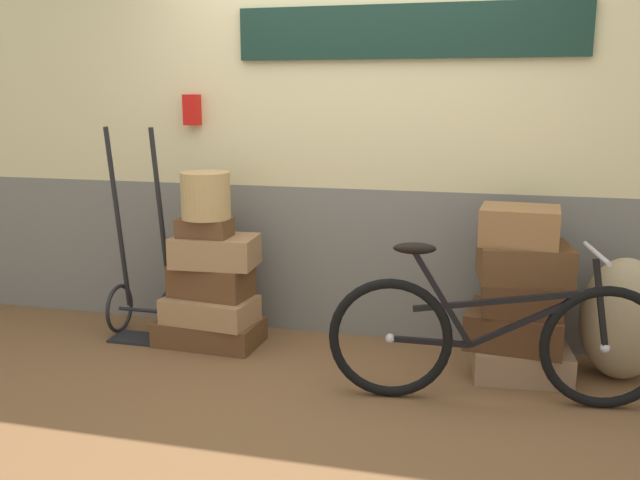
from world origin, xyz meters
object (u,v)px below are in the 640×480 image
Objects in this scene: suitcase_7 at (521,296)px; luggage_trolley at (142,291)px; suitcase_2 at (211,281)px; bicycle at (494,339)px; suitcase_1 at (210,310)px; suitcase_0 at (210,332)px; suitcase_9 at (520,225)px; wicker_basket at (206,195)px; burlap_sack at (623,319)px; suitcase_4 at (205,228)px; suitcase_5 at (520,359)px; suitcase_8 at (524,261)px; suitcase_6 at (515,327)px; suitcase_3 at (215,251)px.

luggage_trolley reaches higher than suitcase_7.
bicycle is (1.77, -0.46, -0.07)m from suitcase_2.
suitcase_2 is at bearing 102.40° from suitcase_1.
luggage_trolley is (-0.49, 0.04, 0.23)m from suitcase_0.
luggage_trolley is (-2.38, 0.03, -0.56)m from suitcase_9.
suitcase_0 is 2.14× the size of wicker_basket.
suitcase_4 is at bearing -178.18° from burlap_sack.
suitcase_9 reaches higher than burlap_sack.
suitcase_8 is (-0.01, 0.01, 0.58)m from suitcase_5.
suitcase_2 is 2.47m from burlap_sack.
suitcase_7 is 0.25× the size of bicycle.
suitcase_9 is (1.88, -0.01, 0.45)m from suitcase_2.
luggage_trolley reaches higher than suitcase_0.
wicker_basket is 0.83m from luggage_trolley.
suitcase_6 is 1.26× the size of suitcase_9.
suitcase_3 is at bearing 172.98° from suitcase_8.
burlap_sack is (0.56, 0.10, -0.12)m from suitcase_7.
suitcase_8 is (1.93, 0.02, -0.10)m from suitcase_4.
suitcase_4 is 1.90m from suitcase_9.
suitcase_3 is 1.61× the size of suitcase_4.
suitcase_7 reaches higher than suitcase_6.
suitcase_5 is at bearing 52.17° from suitcase_7.
suitcase_5 is at bearing 70.65° from bicycle.
wicker_basket is 1.93m from bicycle.
burlap_sack is at bearing -2.46° from suitcase_3.
luggage_trolley is 1.97× the size of burlap_sack.
suitcase_4 is 1.89m from bicycle.
wicker_basket reaches higher than suitcase_3.
suitcase_0 is at bearing -4.95° from luggage_trolley.
suitcase_1 is at bearing 175.08° from suitcase_5.
suitcase_8 is (1.92, 0.01, 0.59)m from suitcase_0.
suitcase_9 is at bearing 7.50° from suitcase_1.
suitcase_9 is 1.89m from wicker_basket.
suitcase_4 is 0.76× the size of suitcase_9.
suitcase_9 reaches higher than bicycle.
suitcase_0 is 0.54m from luggage_trolley.
burlap_sack is at bearing 1.65° from suitcase_4.
wicker_basket is (-1.93, -0.00, 0.88)m from suitcase_5.
suitcase_7 is at bearing -43.12° from suitcase_6.
suitcase_2 is at bearing -174.89° from suitcase_6.
suitcase_9 reaches higher than suitcase_5.
suitcase_2 is 0.35m from suitcase_4.
suitcase_2 is at bearing 173.10° from suitcase_8.
suitcase_0 is 0.34m from suitcase_2.
suitcase_5 is at bearing 18.30° from suitcase_6.
suitcase_4 is 0.65× the size of suitcase_8.
suitcase_5 is at bearing -172.43° from burlap_sack.
luggage_trolley is 2.33m from bicycle.
suitcase_1 is 0.73m from wicker_basket.
suitcase_6 is 0.45m from bicycle.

